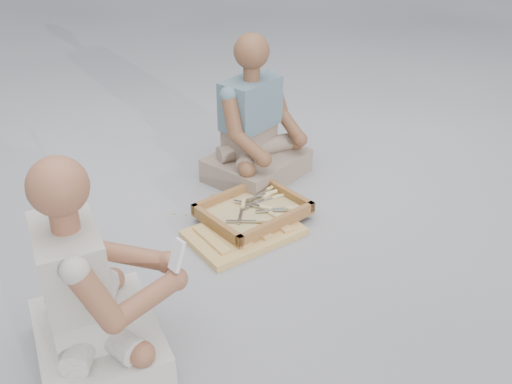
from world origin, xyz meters
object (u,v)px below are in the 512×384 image
carved_panel (244,233)px  tool_tray (253,211)px  companion (255,132)px  craftsman (90,297)px

carved_panel → tool_tray: (0.11, 0.10, 0.04)m
carved_panel → companion: (0.37, 0.52, 0.26)m
carved_panel → companion: size_ratio=0.64×
craftsman → tool_tray: bearing=124.2°
tool_tray → companion: bearing=58.0°
tool_tray → carved_panel: bearing=-138.1°
carved_panel → companion: 0.69m
craftsman → companion: size_ratio=1.00×
carved_panel → craftsman: (-0.85, -0.41, 0.26)m
carved_panel → companion: bearing=54.2°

